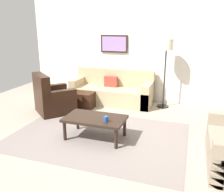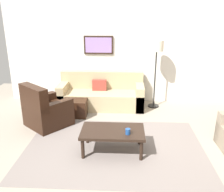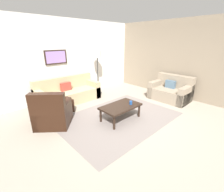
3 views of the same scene
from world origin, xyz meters
name	(u,v)px [view 1 (image 1 of 3)]	position (x,y,z in m)	size (l,w,h in m)	color
ground_plane	(99,136)	(0.00, 0.00, 0.00)	(8.00, 8.00, 0.00)	gray
rear_partition	(133,49)	(0.00, 2.60, 1.40)	(6.00, 0.12, 2.80)	silver
area_rug	(99,136)	(0.00, 0.00, 0.00)	(3.23, 2.27, 0.01)	slate
couch_main	(113,91)	(-0.43, 2.12, 0.30)	(2.15, 0.86, 0.88)	tan
armchair_leather	(52,100)	(-1.53, 0.84, 0.31)	(1.13, 1.13, 0.95)	black
ottoman	(84,99)	(-0.99, 1.47, 0.20)	(0.56, 0.56, 0.40)	black
coffee_table	(95,120)	(-0.03, -0.10, 0.36)	(1.10, 0.64, 0.41)	black
cup	(106,119)	(0.24, -0.23, 0.46)	(0.08, 0.08, 0.10)	#1E478C
lamp_standing	(166,52)	(0.94, 2.11, 1.41)	(0.32, 0.32, 1.71)	black
framed_artwork	(114,44)	(-0.53, 2.51, 1.53)	(0.76, 0.04, 0.47)	black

